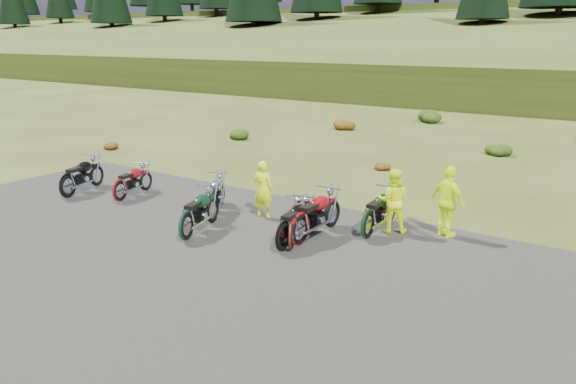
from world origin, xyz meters
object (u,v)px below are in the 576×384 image
Objects in this scene: motorcycle_0 at (69,199)px; motorcycle_7 at (367,240)px; motorcycle_3 at (211,220)px; person_middle at (263,190)px.

motorcycle_0 reaches higher than motorcycle_7.
motorcycle_3 is 0.98× the size of motorcycle_7.
motorcycle_7 reaches higher than motorcycle_3.
person_middle is (1.06, 1.00, 0.80)m from motorcycle_3.
person_middle reaches higher than motorcycle_3.
person_middle is at bearing 89.17° from motorcycle_7.
motorcycle_0 is at bearing 99.53° from motorcycle_7.
person_middle is at bearing -75.42° from motorcycle_3.
person_middle is at bearing -90.09° from motorcycle_0.
motorcycle_0 is 1.05× the size of motorcycle_3.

